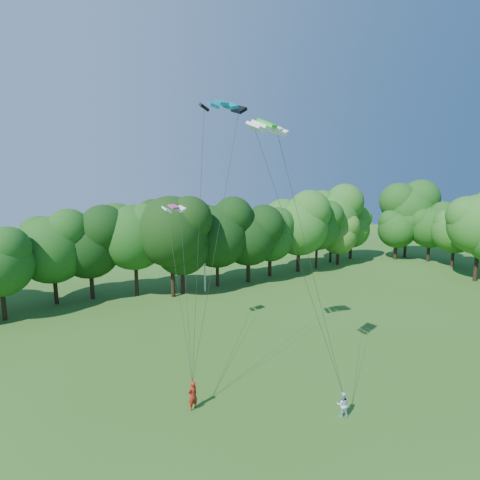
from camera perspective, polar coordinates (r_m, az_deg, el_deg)
name	(u,v)px	position (r m, az deg, el deg)	size (l,w,h in m)	color
utility_pole	(205,259)	(47.13, -5.42, -2.91)	(1.62, 0.39, 8.17)	silver
kite_flyer_left	(193,395)	(25.22, -7.23, -22.43)	(0.68, 0.45, 1.87)	#A02414
kite_flyer_right	(343,404)	(25.35, 15.37, -22.98)	(0.75, 0.59, 1.55)	#B4DDFA
kite_teal	(222,103)	(26.06, -2.82, 20.19)	(3.14, 1.71, 0.59)	#04708D
kite_green	(267,123)	(21.81, 4.13, 17.32)	(2.80, 1.96, 0.60)	#1FD42A
kite_pink	(174,207)	(31.66, -10.08, 5.03)	(2.03, 1.26, 0.36)	#C53681
tree_back_center	(171,228)	(44.82, -10.44, 1.81)	(9.27, 9.27, 13.48)	#341D14
tree_back_east	(339,230)	(63.46, 14.83, 1.48)	(6.41, 6.41, 9.32)	black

